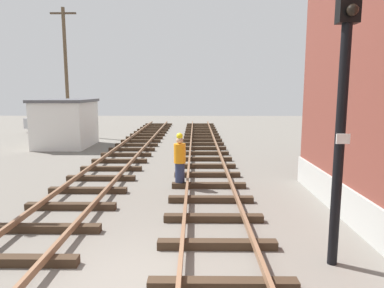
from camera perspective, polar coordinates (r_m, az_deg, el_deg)
track_near_building at (r=6.27m, az=5.02°, el=-21.49°), size 2.50×56.76×0.32m
signal_mast at (r=6.82m, az=23.43°, el=9.49°), size 0.36×0.40×5.51m
control_hut at (r=21.83m, az=-19.79°, el=3.24°), size 3.00×3.80×2.76m
parked_car_silver at (r=30.15m, az=-21.35°, el=3.60°), size 4.20×2.04×1.76m
utility_pole_far at (r=26.90m, az=-19.75°, el=11.17°), size 1.80×0.24×8.94m
track_worker_foreground at (r=11.87m, az=-1.99°, el=-2.70°), size 0.40×0.40×1.87m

